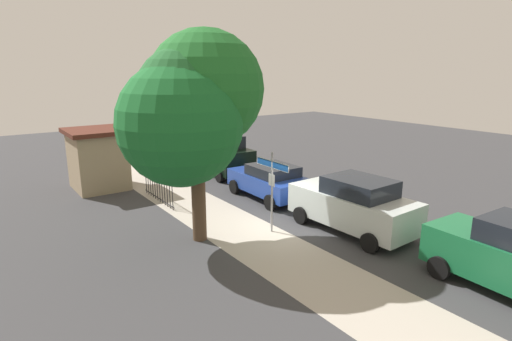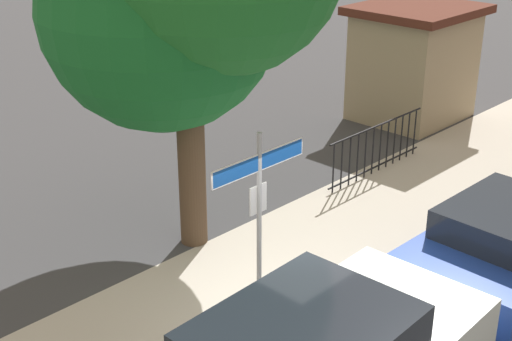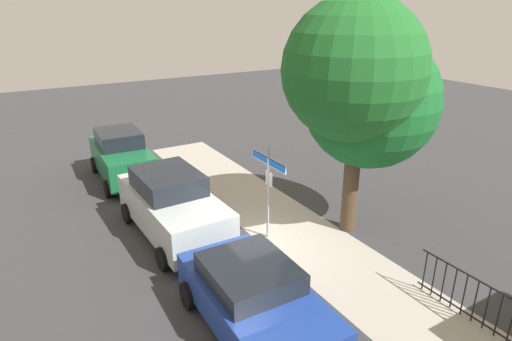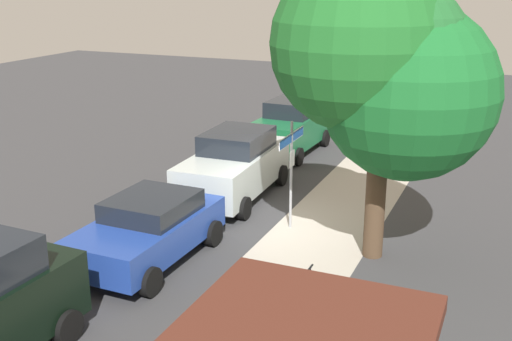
{
  "view_description": "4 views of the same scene",
  "coord_description": "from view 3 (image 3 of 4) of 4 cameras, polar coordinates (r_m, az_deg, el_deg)",
  "views": [
    {
      "loc": [
        -10.99,
        8.71,
        5.57
      ],
      "look_at": [
        0.31,
        0.68,
        2.14
      ],
      "focal_mm": 28.83,
      "sensor_mm": 36.0,
      "label": 1
    },
    {
      "loc": [
        -6.78,
        -5.86,
        6.19
      ],
      "look_at": [
        -0.11,
        0.59,
        2.21
      ],
      "focal_mm": 51.56,
      "sensor_mm": 36.0,
      "label": 2
    },
    {
      "loc": [
        9.3,
        -5.68,
        6.54
      ],
      "look_at": [
        -0.65,
        0.23,
        2.04
      ],
      "focal_mm": 30.09,
      "sensor_mm": 36.0,
      "label": 3
    },
    {
      "loc": [
        14.23,
        5.63,
        6.41
      ],
      "look_at": [
        0.44,
        -0.29,
        1.68
      ],
      "focal_mm": 44.22,
      "sensor_mm": 36.0,
      "label": 4
    }
  ],
  "objects": [
    {
      "name": "car_green",
      "position": [
        17.63,
        -17.41,
        1.85
      ],
      "size": [
        4.19,
        2.11,
        1.95
      ],
      "rotation": [
        0.0,
        0.0,
        -0.04
      ],
      "color": "#176438",
      "rests_on": "ground_plane"
    },
    {
      "name": "ground_plane",
      "position": [
        12.71,
        0.61,
        -9.7
      ],
      "size": [
        60.0,
        60.0,
        0.0
      ],
      "primitive_type": "plane",
      "color": "#38383A"
    },
    {
      "name": "car_silver",
      "position": [
        13.0,
        -11.08,
        -4.47
      ],
      "size": [
        4.64,
        2.25,
        1.96
      ],
      "rotation": [
        0.0,
        0.0,
        0.03
      ],
      "color": "silver",
      "rests_on": "ground_plane"
    },
    {
      "name": "shade_tree",
      "position": [
        12.31,
        14.24,
        11.02
      ],
      "size": [
        4.19,
        4.93,
        6.86
      ],
      "color": "#4C3827",
      "rests_on": "ground_plane"
    },
    {
      "name": "sidewalk_strip",
      "position": [
        12.03,
        11.14,
        -12.11
      ],
      "size": [
        24.0,
        2.6,
        0.0
      ],
      "primitive_type": "cube",
      "color": "#B0A698",
      "rests_on": "ground_plane"
    },
    {
      "name": "iron_fence",
      "position": [
        10.75,
        27.71,
        -15.4
      ],
      "size": [
        3.17,
        0.04,
        1.07
      ],
      "color": "black",
      "rests_on": "ground_plane"
    },
    {
      "name": "street_sign",
      "position": [
        12.2,
        1.66,
        -0.7
      ],
      "size": [
        1.74,
        0.07,
        2.85
      ],
      "color": "#9EA0A5",
      "rests_on": "ground_plane"
    },
    {
      "name": "car_blue",
      "position": [
        9.38,
        -0.26,
        -16.52
      ],
      "size": [
        4.11,
        2.22,
        1.51
      ],
      "rotation": [
        0.0,
        0.0,
        -0.02
      ],
      "color": "#1F3C96",
      "rests_on": "ground_plane"
    }
  ]
}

